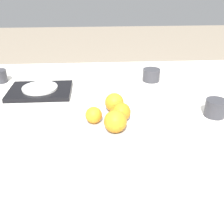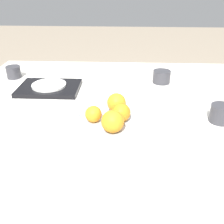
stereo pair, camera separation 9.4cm
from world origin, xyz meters
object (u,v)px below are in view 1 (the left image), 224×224
object	(u,v)px
side_plate	(40,88)
napkin	(123,72)
orange_1	(94,115)
cup_1	(215,108)
serving_tray	(40,91)
cup_2	(151,75)
orange_3	(115,121)
fruit_platter	(112,121)
orange_2	(114,102)
orange_0	(121,112)

from	to	relation	value
side_plate	napkin	xyz separation A→B (m)	(0.41, 0.26, -0.02)
orange_1	cup_1	world-z (taller)	orange_1
serving_tray	cup_2	world-z (taller)	cup_2
orange_3	serving_tray	bearing A→B (deg)	129.77
fruit_platter	orange_1	size ratio (longest dim) A/B	4.66
orange_1	orange_2	size ratio (longest dim) A/B	0.82
serving_tray	cup_1	bearing A→B (deg)	-20.49
cup_1	cup_2	distance (m)	0.43
fruit_platter	orange_1	xyz separation A→B (m)	(-0.07, -0.01, 0.03)
orange_0	cup_1	size ratio (longest dim) A/B	0.86
orange_1	orange_2	distance (m)	0.12
orange_1	serving_tray	xyz separation A→B (m)	(-0.25, 0.32, -0.04)
cup_1	cup_2	size ratio (longest dim) A/B	0.91
cup_1	orange_1	bearing A→B (deg)	-173.62
orange_3	cup_1	bearing A→B (deg)	16.45
serving_tray	cup_2	distance (m)	0.56
orange_0	side_plate	size ratio (longest dim) A/B	0.43
fruit_platter	side_plate	bearing A→B (deg)	135.73
fruit_platter	orange_3	distance (m)	0.09
fruit_platter	serving_tray	world-z (taller)	fruit_platter
napkin	orange_3	bearing A→B (deg)	-98.28
orange_3	napkin	xyz separation A→B (m)	(0.09, 0.64, -0.05)
orange_0	orange_1	distance (m)	0.10
cup_2	cup_1	bearing A→B (deg)	-66.19
serving_tray	orange_2	bearing A→B (deg)	-35.54
side_plate	fruit_platter	bearing A→B (deg)	-44.27
orange_2	cup_1	xyz separation A→B (m)	(0.39, -0.03, -0.02)
orange_3	napkin	distance (m)	0.65
orange_2	orange_3	size ratio (longest dim) A/B	0.94
orange_0	cup_1	xyz separation A→B (m)	(0.37, 0.04, -0.02)
side_plate	cup_1	distance (m)	0.76
orange_2	napkin	xyz separation A→B (m)	(0.09, 0.49, -0.05)
fruit_platter	cup_2	bearing A→B (deg)	61.76
orange_3	napkin	bearing A→B (deg)	81.72
orange_2	side_plate	bearing A→B (deg)	144.46
orange_2	cup_2	bearing A→B (deg)	58.72
orange_3	orange_1	bearing A→B (deg)	138.14
orange_0	orange_1	world-z (taller)	orange_0
fruit_platter	orange_2	world-z (taller)	orange_2
orange_1	napkin	bearing A→B (deg)	73.99
orange_0	napkin	bearing A→B (deg)	83.28
fruit_platter	orange_2	size ratio (longest dim) A/B	3.84
fruit_platter	napkin	distance (m)	0.57
side_plate	cup_2	bearing A→B (deg)	12.66
orange_0	orange_3	distance (m)	0.08
orange_2	serving_tray	bearing A→B (deg)	144.46
fruit_platter	side_plate	distance (m)	0.44
side_plate	cup_1	world-z (taller)	cup_1
fruit_platter	cup_2	xyz separation A→B (m)	(0.23, 0.43, 0.02)
orange_2	orange_3	bearing A→B (deg)	-92.89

